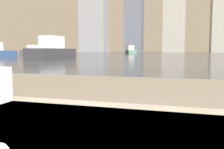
# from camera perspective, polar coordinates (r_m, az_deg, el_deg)

# --- Properties ---
(harbor_water) EXTENTS (180.00, 110.00, 0.01)m
(harbor_water) POSITION_cam_1_polar(r_m,az_deg,el_deg) (62.11, 16.46, 4.53)
(harbor_water) COLOR slate
(harbor_water) RESTS_ON ground_plane
(harbor_boat_0) EXTENTS (3.64, 5.43, 1.93)m
(harbor_boat_0) POSITION_cam_1_polar(r_m,az_deg,el_deg) (58.21, 4.28, 5.37)
(harbor_boat_0) COLOR #335647
(harbor_boat_0) RESTS_ON harbor_water
(harbor_boat_2) EXTENTS (2.81, 5.24, 1.87)m
(harbor_boat_2) POSITION_cam_1_polar(r_m,az_deg,el_deg) (50.81, -17.67, 5.09)
(harbor_boat_2) COLOR #4C4C51
(harbor_boat_2) RESTS_ON harbor_water
(harbor_boat_4) EXTENTS (2.04, 5.50, 2.04)m
(harbor_boat_4) POSITION_cam_1_polar(r_m,az_deg,el_deg) (22.53, -13.54, 5.19)
(harbor_boat_4) COLOR #2D2D33
(harbor_boat_4) RESTS_ON harbor_water
(skyline_tower_2) EXTENTS (9.42, 13.67, 25.57)m
(skyline_tower_2) POSITION_cam_1_polar(r_m,az_deg,el_deg) (118.88, 14.12, 11.10)
(skyline_tower_2) COLOR gray
(skyline_tower_2) RESTS_ON ground_plane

